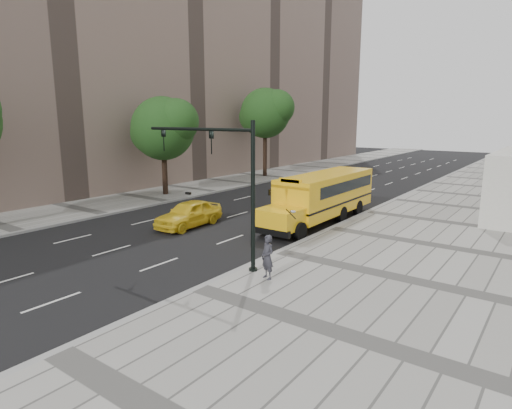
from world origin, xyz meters
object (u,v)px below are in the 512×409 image
Objects in this scene: tree_b at (164,128)px; tree_c at (266,113)px; pedestrian at (267,257)px; taxi_near at (189,214)px; traffic_signal at (226,175)px; school_bus at (324,193)px; taxi_far at (303,187)px.

tree_c is at bearing 89.99° from tree_b.
tree_b is 21.59m from pedestrian.
taxi_near is at bearing -35.10° from tree_b.
tree_b is 18.88m from traffic_signal.
tree_b reaches higher than pedestrian.
pedestrian is (18.02, -25.64, -5.99)m from tree_c.
tree_c reaches higher than tree_b.
taxi_near is at bearing 147.49° from traffic_signal.
traffic_signal is at bearing -58.28° from tree_c.
traffic_signal is at bearing -34.03° from tree_b.
school_bus is 9.44m from taxi_far.
pedestrian reaches higher than taxi_near.
taxi_near is (9.05, -21.05, -6.25)m from tree_c.
school_bus is at bearing 44.56° from taxi_near.
school_bus is 6.43× the size of pedestrian.
taxi_far is (9.09, -7.42, -6.38)m from tree_c.
school_bus is at bearing 127.03° from pedestrian.
tree_b is at bearing 179.66° from school_bus.
school_bus is 11.32m from pedestrian.
pedestrian is (3.12, -10.85, -0.72)m from school_bus.
tree_b is at bearing -148.71° from taxi_far.
tree_c is 21.64m from school_bus.
taxi_near is 13.63m from taxi_far.
tree_b reaches higher than school_bus.
taxi_far is at bearing 128.31° from school_bus.
taxi_near reaches higher than taxi_far.
taxi_near is at bearing 173.93° from pedestrian.
tree_c is at bearing 121.72° from traffic_signal.
school_bus is 1.81× the size of traffic_signal.
tree_c is 31.90m from pedestrian.
school_bus is at bearing -59.04° from taxi_far.
taxi_near is 0.73× the size of traffic_signal.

